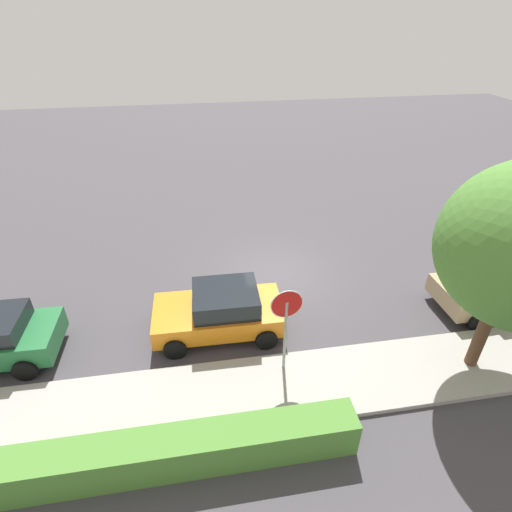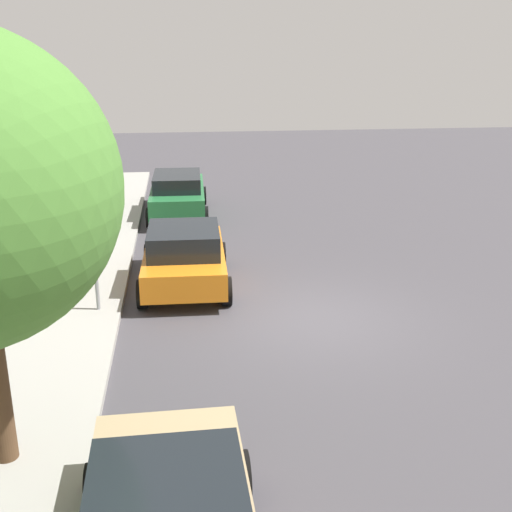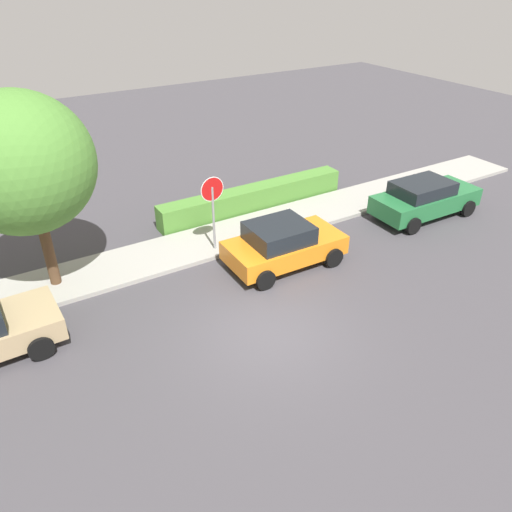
# 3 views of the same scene
# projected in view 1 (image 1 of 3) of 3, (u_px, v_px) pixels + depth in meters

# --- Properties ---
(ground_plane) EXTENTS (60.00, 60.00, 0.00)m
(ground_plane) POSITION_uv_depth(u_px,v_px,m) (276.00, 273.00, 14.78)
(ground_plane) COLOR #423F44
(sidewalk_curb) EXTENTS (32.00, 2.21, 0.14)m
(sidewalk_curb) POSITION_uv_depth(u_px,v_px,m) (316.00, 383.00, 10.43)
(sidewalk_curb) COLOR #9E9B93
(sidewalk_curb) RESTS_ON ground_plane
(stop_sign) EXTENTS (0.82, 0.08, 2.73)m
(stop_sign) POSITION_uv_depth(u_px,v_px,m) (286.00, 318.00, 9.87)
(stop_sign) COLOR gray
(stop_sign) RESTS_ON ground_plane
(parked_car_orange) EXTENTS (3.84, 2.13, 1.49)m
(parked_car_orange) POSITION_uv_depth(u_px,v_px,m) (221.00, 311.00, 11.83)
(parked_car_orange) COLOR orange
(parked_car_orange) RESTS_ON ground_plane
(parked_car_tan) EXTENTS (4.37, 2.11, 1.43)m
(parked_car_tan) POSITION_uv_depth(u_px,v_px,m) (504.00, 287.00, 12.86)
(parked_car_tan) COLOR tan
(parked_car_tan) RESTS_ON ground_plane
(front_yard_hedge) EXTENTS (7.93, 0.79, 0.95)m
(front_yard_hedge) POSITION_uv_depth(u_px,v_px,m) (174.00, 452.00, 8.40)
(front_yard_hedge) COLOR #4C8433
(front_yard_hedge) RESTS_ON ground_plane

